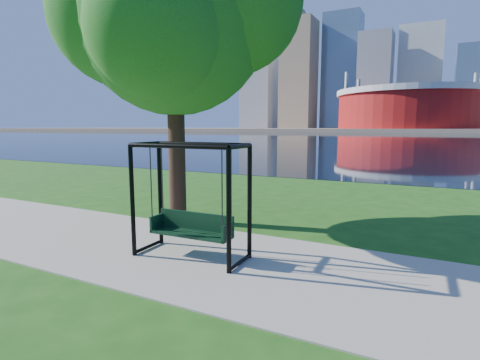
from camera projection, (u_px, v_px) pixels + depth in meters
The scene contains 8 objects.
ground at pixel (231, 253), 8.02m from camera, with size 900.00×900.00×0.00m, color #1E5114.
path at pixel (219, 260), 7.57m from camera, with size 120.00×4.00×0.03m, color #9E937F.
river at pixel (418, 138), 97.73m from camera, with size 900.00×180.00×0.02m, color black.
far_bank at pixel (429, 130), 277.01m from camera, with size 900.00×228.00×2.00m, color #937F60.
stadium at pixel (410, 107), 217.27m from camera, with size 83.00×83.00×32.00m.
skyline at pixel (426, 84), 285.86m from camera, with size 392.00×66.00×96.50m.
swing at pixel (191, 203), 7.63m from camera, with size 2.35×1.07×2.38m.
park_tree at pixel (173, 13), 10.09m from camera, with size 6.64×6.00×8.25m.
Camera 1 is at (3.72, -6.76, 2.68)m, focal length 28.00 mm.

